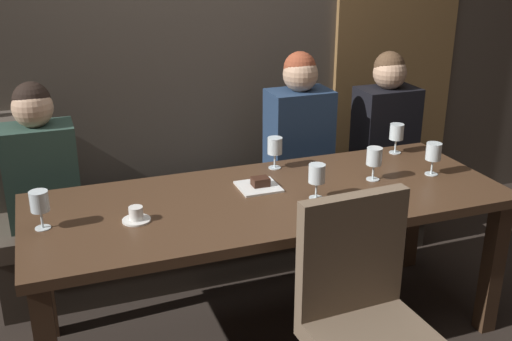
% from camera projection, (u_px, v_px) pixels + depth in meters
% --- Properties ---
extents(ground, '(9.00, 9.00, 0.00)m').
position_uv_depth(ground, '(269.00, 331.00, 3.08)').
color(ground, black).
extents(back_wall_tiled, '(6.00, 0.12, 3.00)m').
position_uv_depth(back_wall_tiled, '(196.00, 0.00, 3.60)').
color(back_wall_tiled, brown).
rests_on(back_wall_tiled, ground).
extents(arched_door, '(0.90, 0.05, 2.55)m').
position_uv_depth(arched_door, '(398.00, 15.00, 4.02)').
color(arched_door, olive).
rests_on(arched_door, ground).
extents(dining_table, '(2.20, 0.84, 0.74)m').
position_uv_depth(dining_table, '(270.00, 213.00, 2.84)').
color(dining_table, '#412B1C').
rests_on(dining_table, ground).
extents(banquette_bench, '(2.50, 0.44, 0.45)m').
position_uv_depth(banquette_bench, '(226.00, 231.00, 3.61)').
color(banquette_bench, '#312A23').
rests_on(banquette_bench, ground).
extents(chair_near_side, '(0.46, 0.46, 0.98)m').
position_uv_depth(chair_near_side, '(364.00, 309.00, 2.27)').
color(chair_near_side, '#4C3321').
rests_on(chair_near_side, ground).
extents(diner_redhead, '(0.36, 0.24, 0.75)m').
position_uv_depth(diner_redhead, '(39.00, 159.00, 3.09)').
color(diner_redhead, '#2D473D').
rests_on(diner_redhead, banquette_bench).
extents(diner_bearded, '(0.36, 0.24, 0.81)m').
position_uv_depth(diner_bearded, '(299.00, 125.00, 3.53)').
color(diner_bearded, navy).
rests_on(diner_bearded, banquette_bench).
extents(diner_far_end, '(0.36, 0.24, 0.77)m').
position_uv_depth(diner_far_end, '(386.00, 118.00, 3.74)').
color(diner_far_end, black).
rests_on(diner_far_end, banquette_bench).
extents(wine_glass_center_back, '(0.08, 0.08, 0.16)m').
position_uv_depth(wine_glass_center_back, '(397.00, 133.00, 3.32)').
color(wine_glass_center_back, silver).
rests_on(wine_glass_center_back, dining_table).
extents(wine_glass_far_right, '(0.08, 0.08, 0.16)m').
position_uv_depth(wine_glass_far_right, '(433.00, 153.00, 3.02)').
color(wine_glass_far_right, silver).
rests_on(wine_glass_far_right, dining_table).
extents(wine_glass_center_front, '(0.08, 0.08, 0.16)m').
position_uv_depth(wine_glass_center_front, '(317.00, 174.00, 2.74)').
color(wine_glass_center_front, silver).
rests_on(wine_glass_center_front, dining_table).
extents(wine_glass_near_left, '(0.08, 0.08, 0.16)m').
position_uv_depth(wine_glass_near_left, '(275.00, 147.00, 3.10)').
color(wine_glass_near_left, silver).
rests_on(wine_glass_near_left, dining_table).
extents(wine_glass_end_left, '(0.08, 0.08, 0.16)m').
position_uv_depth(wine_glass_end_left, '(39.00, 202.00, 2.46)').
color(wine_glass_end_left, silver).
rests_on(wine_glass_end_left, dining_table).
extents(wine_glass_near_right, '(0.08, 0.08, 0.16)m').
position_uv_depth(wine_glass_near_right, '(374.00, 157.00, 2.95)').
color(wine_glass_near_right, silver).
rests_on(wine_glass_near_right, dining_table).
extents(espresso_cup, '(0.12, 0.12, 0.06)m').
position_uv_depth(espresso_cup, '(136.00, 215.00, 2.55)').
color(espresso_cup, white).
rests_on(espresso_cup, dining_table).
extents(dessert_plate, '(0.19, 0.19, 0.05)m').
position_uv_depth(dessert_plate, '(259.00, 185.00, 2.90)').
color(dessert_plate, white).
rests_on(dessert_plate, dining_table).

